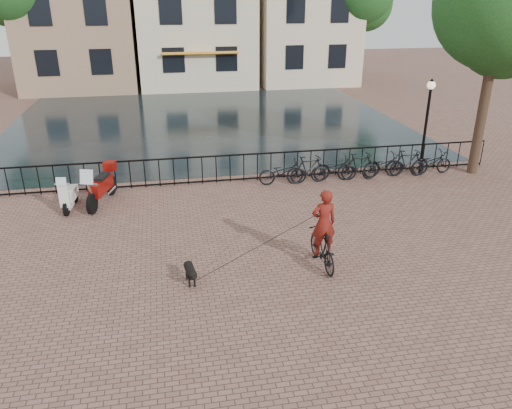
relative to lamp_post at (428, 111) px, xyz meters
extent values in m
plane|color=brown|center=(-7.20, -7.60, -2.38)|extent=(100.00, 100.00, 0.00)
plane|color=black|center=(-7.20, 9.70, -2.38)|extent=(20.00, 20.00, 0.00)
cube|color=black|center=(-7.20, 0.40, -1.38)|extent=(20.00, 0.05, 0.05)
cube|color=black|center=(-7.20, 0.40, -2.30)|extent=(20.00, 0.05, 0.05)
cube|color=beige|center=(-6.70, 22.40, 3.12)|extent=(8.00, 9.00, 11.00)
cube|color=orange|center=(-6.70, 17.70, 0.22)|extent=(5.00, 0.60, 0.15)
cylinder|color=black|center=(-18.20, 19.40, 0.77)|extent=(0.36, 0.36, 6.30)
cylinder|color=black|center=(2.00, -0.30, 0.42)|extent=(0.36, 0.36, 5.60)
sphere|color=#174518|center=(2.00, -0.30, 3.62)|extent=(4.48, 4.48, 4.48)
cylinder|color=black|center=(4.80, 19.40, 0.60)|extent=(0.36, 0.36, 5.95)
cylinder|color=black|center=(0.00, 0.00, -0.78)|extent=(0.10, 0.10, 3.20)
sphere|color=beige|center=(0.00, 0.00, 0.92)|extent=(0.30, 0.30, 0.30)
imported|color=black|center=(-5.79, -5.99, -1.85)|extent=(0.56, 1.76, 1.05)
imported|color=#64150F|center=(-5.79, -5.99, -1.02)|extent=(0.77, 0.52, 2.05)
imported|color=black|center=(-5.40, -0.20, -1.93)|extent=(1.74, 0.67, 0.90)
imported|color=black|center=(-4.45, -0.20, -1.88)|extent=(1.70, 0.62, 1.00)
imported|color=black|center=(-3.50, -0.20, -1.93)|extent=(1.73, 0.63, 0.90)
imported|color=black|center=(-2.55, -0.20, -1.88)|extent=(1.68, 0.55, 1.00)
imported|color=black|center=(-1.60, -0.20, -1.93)|extent=(1.78, 0.83, 0.90)
imported|color=black|center=(-0.65, -0.20, -1.88)|extent=(1.69, 0.57, 1.00)
imported|color=black|center=(0.30, -0.20, -1.93)|extent=(1.77, 0.76, 0.90)
camera|label=1|loc=(-9.44, -16.43, 3.97)|focal=35.00mm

